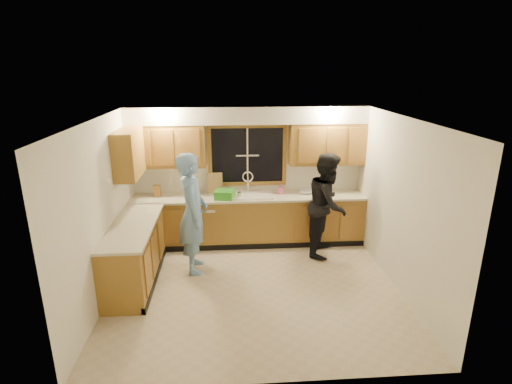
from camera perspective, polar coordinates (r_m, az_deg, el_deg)
The scene contains 26 objects.
floor at distance 6.14m, azimuth -0.19°, elevation -13.43°, with size 4.20×4.20×0.00m, color #C5B398.
ceiling at distance 5.30m, azimuth -0.22°, elevation 10.41°, with size 4.20×4.20×0.00m, color silver.
wall_back at distance 7.41m, azimuth -1.22°, elevation 2.62°, with size 4.20×4.20×0.00m, color white.
wall_left at distance 5.85m, azimuth -21.22°, elevation -2.74°, with size 3.80×3.80×0.00m, color white.
wall_right at distance 6.10m, azimuth 19.89°, elevation -1.76°, with size 3.80×3.80×0.00m, color white.
base_cabinets_back at distance 7.38m, azimuth -1.06°, elevation -4.08°, with size 4.20×0.60×0.88m, color olive.
base_cabinets_left at distance 6.39m, azimuth -16.94°, elevation -8.46°, with size 0.60×1.90×0.88m, color olive.
countertop_back at distance 7.21m, azimuth -1.07°, elevation -0.72°, with size 4.20×0.63×0.04m, color beige.
countertop_left at distance 6.20m, azimuth -17.18°, elevation -4.64°, with size 0.63×1.90×0.04m, color beige.
upper_cabinets_left at distance 7.19m, azimuth -12.67°, elevation 6.44°, with size 1.35×0.33×0.75m, color olive.
upper_cabinets_right at distance 7.33m, azimuth 10.09°, elevation 6.80°, with size 1.35×0.33×0.75m, color olive.
upper_cabinets_return at distance 6.69m, azimuth -17.74°, elevation 5.22°, with size 0.33×0.90×0.75m, color olive.
soffit at distance 7.03m, azimuth -1.20°, elevation 10.94°, with size 4.20×0.35×0.30m, color white.
window_frame at distance 7.32m, azimuth -1.23°, elevation 5.25°, with size 1.44×0.03×1.14m.
sink at distance 7.24m, azimuth -1.08°, elevation -0.93°, with size 0.86×0.52×0.57m.
dishwasher at distance 7.39m, azimuth -7.67°, elevation -4.46°, with size 0.60×0.56×0.82m, color silver.
stove at distance 5.89m, azimuth -18.12°, elevation -10.79°, with size 0.58×0.75×0.90m, color silver.
man at distance 6.30m, azimuth -9.01°, elevation -3.04°, with size 0.70×0.46×1.93m, color #719FD5.
woman at distance 6.94m, azimuth 10.19°, elevation -1.75°, with size 0.87×0.68×1.79m, color black.
knife_block at distance 7.35m, azimuth -13.95°, elevation 0.14°, with size 0.11×0.09×0.21m, color #A06D2C.
cutting_board at distance 7.36m, azimuth -5.90°, elevation 1.29°, with size 0.28×0.02×0.38m, color tan.
dish_crate at distance 7.06m, azimuth -4.51°, elevation -0.34°, with size 0.32×0.30×0.15m, color green.
soap_bottle at distance 7.31m, azimuth 3.61°, elevation 0.45°, with size 0.08×0.09×0.19m, color #ED5A97.
bowl at distance 7.38m, azimuth 7.13°, elevation -0.00°, with size 0.23×0.23×0.06m, color silver.
can_left at distance 7.10m, azimuth -3.52°, elevation -0.40°, with size 0.06×0.06×0.11m, color beige.
can_right at distance 7.07m, azimuth -2.40°, elevation -0.44°, with size 0.06×0.06×0.11m, color beige.
Camera 1 is at (-0.36, -5.25, 3.16)m, focal length 28.00 mm.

